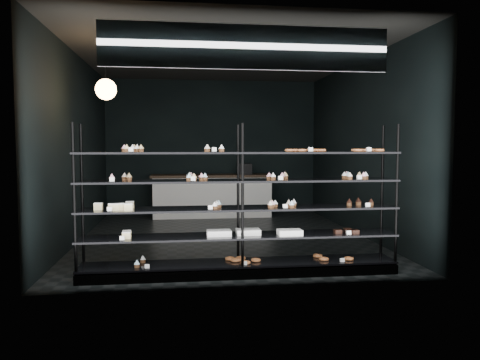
{
  "coord_description": "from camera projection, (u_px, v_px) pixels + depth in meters",
  "views": [
    {
      "loc": [
        -0.75,
        -8.26,
        1.63
      ],
      "look_at": [
        0.05,
        -1.9,
        1.17
      ],
      "focal_mm": 35.0,
      "sensor_mm": 36.0,
      "label": 1
    }
  ],
  "objects": [
    {
      "name": "display_shelf",
      "position": [
        238.0,
        226.0,
        5.91
      ],
      "size": [
        4.0,
        0.5,
        1.91
      ],
      "color": "black",
      "rests_on": "room"
    },
    {
      "name": "room",
      "position": [
        224.0,
        148.0,
        8.27
      ],
      "size": [
        5.01,
        6.01,
        3.2
      ],
      "color": "black",
      "rests_on": "ground"
    },
    {
      "name": "pendant_lamp",
      "position": [
        106.0,
        89.0,
        6.73
      ],
      "size": [
        0.3,
        0.3,
        0.88
      ],
      "color": "black",
      "rests_on": "room"
    },
    {
      "name": "service_counter",
      "position": [
        213.0,
        195.0,
        10.81
      ],
      "size": [
        2.8,
        0.65,
        1.23
      ],
      "color": "silver",
      "rests_on": "room"
    },
    {
      "name": "signage",
      "position": [
        247.0,
        47.0,
        5.29
      ],
      "size": [
        3.3,
        0.05,
        0.5
      ],
      "color": "#0B0F3B",
      "rests_on": "room"
    }
  ]
}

